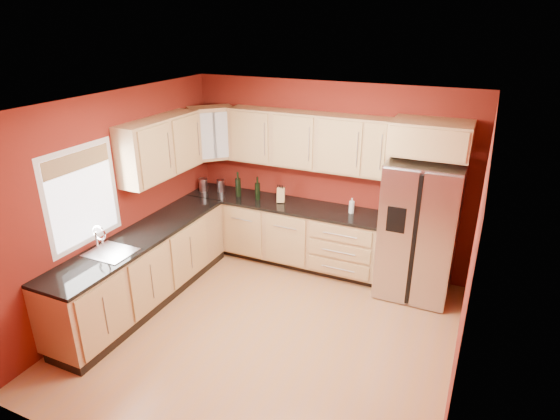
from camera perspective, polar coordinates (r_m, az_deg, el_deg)
name	(u,v)px	position (r m, az deg, el deg)	size (l,w,h in m)	color
floor	(267,334)	(5.55, -1.64, -14.85)	(4.00, 4.00, 0.00)	#AF7543
ceiling	(264,105)	(4.48, -2.01, 12.62)	(4.00, 4.00, 0.00)	white
wall_back	(328,176)	(6.60, 5.87, 4.11)	(4.00, 0.04, 2.60)	maroon
wall_front	(136,344)	(3.46, -17.09, -15.38)	(4.00, 0.04, 2.60)	maroon
wall_left	(116,202)	(5.97, -19.31, 0.90)	(0.04, 4.00, 2.60)	maroon
wall_right	(470,271)	(4.46, 22.10, -6.92)	(0.04, 4.00, 2.60)	maroon
base_cabinets_back	(283,233)	(6.85, 0.41, -2.83)	(2.90, 0.60, 0.88)	#A2784F
base_cabinets_left	(144,270)	(6.14, -16.22, -7.00)	(0.60, 2.80, 0.88)	#A2784F
countertop_back	(283,204)	(6.66, 0.38, 0.72)	(2.90, 0.62, 0.04)	black
countertop_left	(141,237)	(5.92, -16.62, -3.14)	(0.62, 2.80, 0.04)	black
upper_cabinets_back	(308,140)	(6.39, 3.42, 8.47)	(2.30, 0.33, 0.75)	#A2784F
upper_cabinets_left	(161,147)	(6.22, -14.30, 7.43)	(0.33, 1.35, 0.75)	#A2784F
corner_upper_cabinet	(212,133)	(6.87, -8.34, 9.28)	(0.62, 0.33, 0.75)	#A2784F
over_fridge_cabinet	(431,138)	(5.84, 17.92, 8.36)	(0.92, 0.60, 0.40)	#A2784F
refrigerator	(419,230)	(6.14, 16.56, -2.32)	(0.90, 0.75, 1.78)	#B8B8BD
window	(82,196)	(5.55, -22.94, 1.53)	(0.03, 0.90, 1.00)	white
sink_faucet	(109,241)	(5.53, -20.12, -3.54)	(0.50, 0.42, 0.30)	silver
canister_left	(221,186)	(7.11, -7.23, 2.95)	(0.11, 0.11, 0.18)	#B8B8BD
canister_right	(203,185)	(7.16, -9.35, 3.04)	(0.12, 0.12, 0.20)	#B8B8BD
wine_bottle_a	(258,188)	(6.73, -2.76, 2.67)	(0.08, 0.08, 0.34)	black
wine_bottle_b	(238,184)	(6.87, -5.14, 3.16)	(0.08, 0.08, 0.37)	black
knife_block	(281,195)	(6.65, 0.11, 1.86)	(0.11, 0.10, 0.21)	tan
soap_dispenser	(352,206)	(6.34, 8.73, 0.54)	(0.07, 0.07, 0.21)	silver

